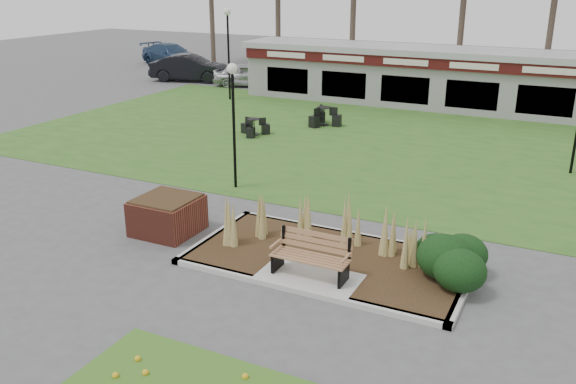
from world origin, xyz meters
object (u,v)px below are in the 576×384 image
at_px(car_silver, 247,75).
at_px(car_black, 190,68).
at_px(brick_planter, 167,215).
at_px(lamp_post_far_left, 228,33).
at_px(bistro_set_a, 254,129).
at_px(food_pavilion, 478,80).
at_px(bistro_set_b, 324,119).
at_px(car_blue, 171,54).
at_px(lamp_post_mid_left, 233,99).
at_px(park_bench, 312,255).

distance_m(car_silver, car_black, 4.15).
distance_m(brick_planter, car_black, 24.05).
bearing_deg(car_silver, brick_planter, -174.46).
bearing_deg(lamp_post_far_left, bistro_set_a, -51.39).
xyz_separation_m(lamp_post_far_left, car_black, (-5.35, 4.08, -2.64)).
bearing_deg(car_black, food_pavilion, -108.32).
xyz_separation_m(food_pavilion, bistro_set_b, (-5.43, -6.27, -1.19)).
bearing_deg(car_silver, food_pavilion, -113.28).
bearing_deg(car_blue, bistro_set_a, -118.57).
height_order(food_pavilion, lamp_post_mid_left, lamp_post_mid_left).
height_order(food_pavilion, bistro_set_a, food_pavilion).
distance_m(brick_planter, car_silver, 21.97).
distance_m(park_bench, brick_planter, 4.47).
height_order(lamp_post_mid_left, car_blue, lamp_post_mid_left).
xyz_separation_m(lamp_post_far_left, car_blue, (-10.93, 9.60, -2.69)).
bearing_deg(car_silver, car_blue, 41.20).
distance_m(park_bench, bistro_set_b, 14.50).
bearing_deg(bistro_set_a, food_pavilion, 51.19).
bearing_deg(park_bench, lamp_post_far_left, 126.24).
relative_size(bistro_set_a, bistro_set_b, 0.83).
distance_m(lamp_post_mid_left, car_silver, 18.59).
distance_m(lamp_post_mid_left, lamp_post_far_left, 14.42).
xyz_separation_m(bistro_set_b, car_black, (-12.20, 7.39, 0.52)).
height_order(lamp_post_far_left, car_black, lamp_post_far_left).
bearing_deg(bistro_set_b, bistro_set_a, -123.79).
bearing_deg(park_bench, car_blue, 131.37).
relative_size(lamp_post_far_left, car_black, 0.96).
bearing_deg(car_silver, bistro_set_b, -151.11).
bearing_deg(car_black, car_silver, -105.81).
xyz_separation_m(bistro_set_a, car_black, (-10.28, 10.25, 0.57)).
relative_size(bistro_set_b, car_blue, 0.29).
relative_size(bistro_set_b, car_black, 0.31).
height_order(car_black, car_blue, car_black).
xyz_separation_m(park_bench, bistro_set_a, (-7.35, 10.58, -0.34)).
distance_m(brick_planter, lamp_post_mid_left, 4.45).
height_order(bistro_set_a, car_black, car_black).
bearing_deg(car_black, bistro_set_a, -149.62).
distance_m(food_pavilion, car_black, 17.68).
height_order(park_bench, car_blue, car_blue).
distance_m(bistro_set_a, car_silver, 11.89).
relative_size(park_bench, bistro_set_b, 1.13).
bearing_deg(bistro_set_a, lamp_post_far_left, 128.61).
relative_size(food_pavilion, lamp_post_far_left, 5.20).
relative_size(car_silver, car_black, 0.81).
height_order(lamp_post_mid_left, car_silver, lamp_post_mid_left).
bearing_deg(car_blue, brick_planter, -127.43).
xyz_separation_m(park_bench, car_black, (-17.63, 20.83, 0.22)).
relative_size(lamp_post_far_left, car_blue, 0.90).
bearing_deg(car_black, bistro_set_b, -135.89).
distance_m(lamp_post_far_left, bistro_set_b, 8.23).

